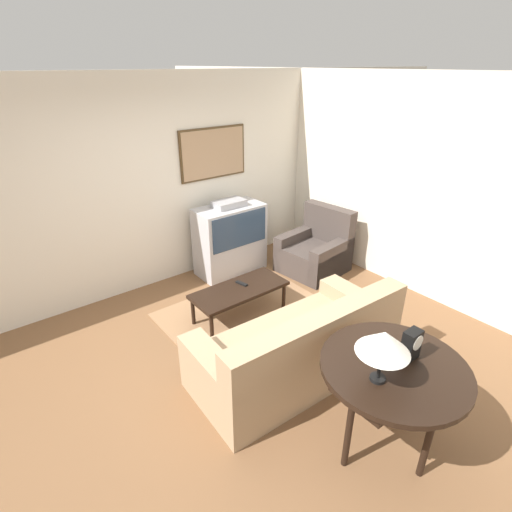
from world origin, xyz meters
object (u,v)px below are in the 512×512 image
armchair (315,252)px  coffee_table (240,291)px  console_table (394,373)px  tv (230,239)px  couch (298,349)px  table_lamp (384,343)px  mantel_clock (411,344)px

armchair → coffee_table: bearing=-85.1°
coffee_table → console_table: console_table is taller
tv → console_table: 3.28m
tv → console_table: bearing=-103.3°
couch → armchair: armchair is taller
console_table → table_lamp: bearing=-179.0°
coffee_table → armchair: bearing=11.0°
couch → console_table: size_ratio=1.89×
tv → console_table: size_ratio=1.00×
tv → coffee_table: size_ratio=0.94×
table_lamp → armchair: bearing=51.3°
table_lamp → mantel_clock: size_ratio=1.71×
couch → mantel_clock: bearing=100.2°
coffee_table → table_lamp: size_ratio=2.83×
console_table → table_lamp: size_ratio=2.67×
console_table → mantel_clock: 0.25m
mantel_clock → console_table: bearing=178.1°
tv → mantel_clock: tv is taller
coffee_table → mantel_clock: 2.22m
coffee_table → mantel_clock: mantel_clock is taller
console_table → mantel_clock: size_ratio=4.57×
couch → console_table: (-0.02, -1.00, 0.43)m
tv → table_lamp: (-0.97, -3.19, 0.61)m
table_lamp → coffee_table: bearing=80.0°
coffee_table → couch: bearing=-96.8°
couch → coffee_table: 1.15m
tv → table_lamp: table_lamp is taller
coffee_table → table_lamp: table_lamp is taller
couch → armchair: (1.73, 1.45, -0.01)m
tv → couch: (-0.73, -2.18, -0.21)m
tv → couch: 2.31m
coffee_table → table_lamp: 2.31m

